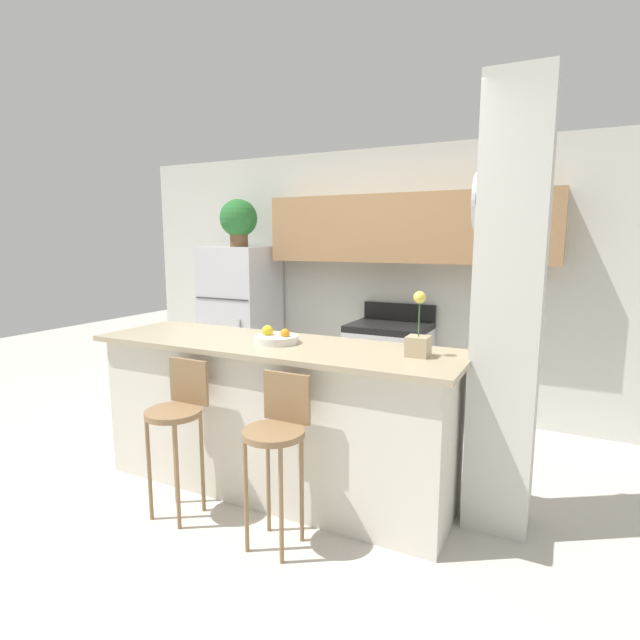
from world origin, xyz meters
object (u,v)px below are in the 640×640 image
(refrigerator, at_px, (241,322))
(orchid_vase, at_px, (418,339))
(bar_stool_left, at_px, (178,415))
(bar_stool_right, at_px, (277,435))
(fruit_bowl, at_px, (276,338))
(trash_bin, at_px, (276,390))
(stove_range, at_px, (389,371))
(potted_plant_on_fridge, at_px, (239,220))

(refrigerator, height_order, orchid_vase, refrigerator)
(bar_stool_left, relative_size, bar_stool_right, 1.00)
(bar_stool_left, xyz_separation_m, bar_stool_right, (0.70, 0.00, 0.00))
(fruit_bowl, xyz_separation_m, trash_bin, (-0.88, 1.39, -0.86))
(refrigerator, height_order, stove_range, refrigerator)
(refrigerator, relative_size, trash_bin, 4.23)
(stove_range, relative_size, bar_stool_left, 1.12)
(potted_plant_on_fridge, height_order, orchid_vase, potted_plant_on_fridge)
(refrigerator, height_order, potted_plant_on_fridge, potted_plant_on_fridge)
(trash_bin, bearing_deg, refrigerator, 158.50)
(bar_stool_left, bearing_deg, potted_plant_on_fridge, 116.46)
(fruit_bowl, bearing_deg, trash_bin, 122.30)
(refrigerator, distance_m, potted_plant_on_fridge, 1.08)
(stove_range, height_order, trash_bin, stove_range)
(refrigerator, bearing_deg, trash_bin, -21.50)
(orchid_vase, xyz_separation_m, trash_bin, (-1.81, 1.34, -0.93))
(refrigerator, bearing_deg, orchid_vase, -33.34)
(orchid_vase, bearing_deg, fruit_bowl, -176.65)
(bar_stool_left, height_order, orchid_vase, orchid_vase)
(orchid_vase, bearing_deg, stove_range, 114.16)
(bar_stool_left, xyz_separation_m, fruit_bowl, (0.38, 0.52, 0.41))
(trash_bin, bearing_deg, bar_stool_left, -75.31)
(refrigerator, bearing_deg, stove_range, 1.06)
(bar_stool_right, distance_m, orchid_vase, 0.97)
(bar_stool_right, bearing_deg, fruit_bowl, 121.81)
(fruit_bowl, height_order, trash_bin, fruit_bowl)
(bar_stool_left, distance_m, fruit_bowl, 0.77)
(bar_stool_right, xyz_separation_m, orchid_vase, (0.60, 0.58, 0.49))
(refrigerator, distance_m, fruit_bowl, 2.18)
(fruit_bowl, relative_size, trash_bin, 0.75)
(stove_range, xyz_separation_m, bar_stool_left, (-0.59, -2.17, 0.17))
(refrigerator, distance_m, stove_range, 1.69)
(potted_plant_on_fridge, distance_m, fruit_bowl, 2.32)
(bar_stool_right, bearing_deg, stove_range, 92.89)
(trash_bin, bearing_deg, fruit_bowl, -57.70)
(potted_plant_on_fridge, distance_m, trash_bin, 1.80)
(orchid_vase, distance_m, trash_bin, 2.43)
(bar_stool_left, xyz_separation_m, potted_plant_on_fridge, (-1.06, 2.14, 1.25))
(stove_range, xyz_separation_m, bar_stool_right, (0.11, -2.17, 0.17))
(refrigerator, distance_m, bar_stool_left, 2.39)
(potted_plant_on_fridge, relative_size, fruit_bowl, 1.71)
(stove_range, relative_size, orchid_vase, 2.83)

